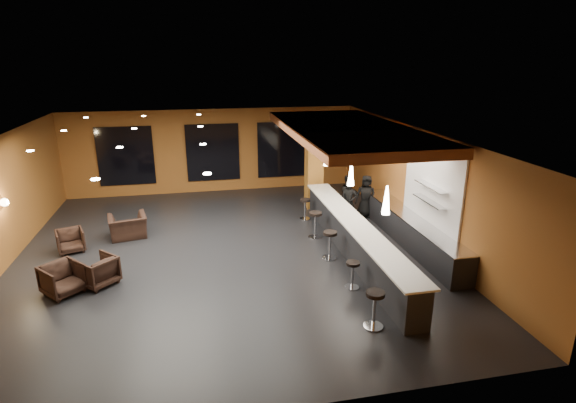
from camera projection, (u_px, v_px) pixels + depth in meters
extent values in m
cube|color=black|center=(226.00, 254.00, 13.43)|extent=(12.00, 13.00, 0.10)
cube|color=black|center=(220.00, 134.00, 12.31)|extent=(12.00, 13.00, 0.10)
cube|color=brown|center=(213.00, 151.00, 18.96)|extent=(12.00, 0.10, 3.50)
cube|color=brown|center=(253.00, 324.00, 6.77)|extent=(12.00, 0.10, 3.50)
cube|color=brown|center=(418.00, 185.00, 14.03)|extent=(0.10, 13.00, 3.50)
cube|color=#99502C|center=(347.00, 130.00, 14.07)|extent=(3.60, 8.00, 0.28)
cube|color=black|center=(126.00, 156.00, 18.20)|extent=(2.20, 0.06, 2.40)
cube|color=black|center=(213.00, 152.00, 18.88)|extent=(2.20, 0.06, 2.40)
cube|color=black|center=(283.00, 150.00, 19.45)|extent=(2.20, 0.06, 2.40)
cube|color=white|center=(432.00, 186.00, 13.01)|extent=(0.06, 3.20, 2.40)
cube|color=black|center=(354.00, 240.00, 13.03)|extent=(0.60, 8.00, 1.00)
cube|color=white|center=(355.00, 223.00, 12.87)|extent=(0.78, 8.10, 0.05)
cube|color=black|center=(410.00, 231.00, 13.90)|extent=(0.70, 6.00, 0.86)
cube|color=silver|center=(411.00, 217.00, 13.76)|extent=(0.72, 6.00, 0.03)
cube|color=silver|center=(430.00, 201.00, 12.92)|extent=(0.30, 1.50, 0.03)
cube|color=silver|center=(431.00, 186.00, 12.78)|extent=(0.30, 1.50, 0.03)
cube|color=#A76A25|center=(314.00, 162.00, 16.92)|extent=(0.60, 0.60, 3.50)
sphere|color=#FFE5B2|center=(4.00, 202.00, 12.18)|extent=(0.22, 0.22, 0.22)
cone|color=white|center=(386.00, 200.00, 10.59)|extent=(0.20, 0.20, 0.70)
cone|color=white|center=(351.00, 174.00, 12.92)|extent=(0.20, 0.20, 0.70)
cone|color=white|center=(327.00, 156.00, 15.25)|extent=(0.20, 0.20, 0.70)
imported|color=black|center=(349.00, 202.00, 15.52)|extent=(0.65, 0.55, 1.52)
imported|color=black|center=(349.00, 196.00, 16.18)|extent=(0.89, 0.78, 1.54)
imported|color=black|center=(366.00, 196.00, 16.15)|extent=(0.87, 0.70, 1.54)
imported|color=black|center=(63.00, 279.00, 10.98)|extent=(1.19, 1.19, 0.78)
imported|color=black|center=(98.00, 271.00, 11.42)|extent=(1.17, 1.17, 0.77)
imported|color=black|center=(71.00, 241.00, 13.36)|extent=(0.94, 0.95, 0.68)
imported|color=black|center=(128.00, 226.00, 14.40)|extent=(1.32, 1.21, 0.74)
cylinder|color=silver|center=(373.00, 326.00, 9.72)|extent=(0.43, 0.43, 0.03)
cylinder|color=silver|center=(374.00, 311.00, 9.60)|extent=(0.08, 0.08, 0.76)
cylinder|color=black|center=(375.00, 294.00, 9.48)|extent=(0.41, 0.41, 0.09)
cylinder|color=silver|center=(352.00, 287.00, 11.36)|extent=(0.36, 0.36, 0.03)
cylinder|color=silver|center=(352.00, 276.00, 11.26)|extent=(0.06, 0.06, 0.63)
cylinder|color=black|center=(353.00, 263.00, 11.16)|extent=(0.34, 0.34, 0.07)
cylinder|color=silver|center=(329.00, 258.00, 13.00)|extent=(0.42, 0.42, 0.03)
cylinder|color=silver|center=(330.00, 246.00, 12.89)|extent=(0.07, 0.07, 0.73)
cylinder|color=black|center=(330.00, 233.00, 12.76)|extent=(0.40, 0.40, 0.08)
cylinder|color=silver|center=(315.00, 237.00, 14.49)|extent=(0.43, 0.43, 0.03)
cylinder|color=silver|center=(315.00, 226.00, 14.37)|extent=(0.08, 0.08, 0.76)
cylinder|color=black|center=(315.00, 214.00, 14.24)|extent=(0.41, 0.41, 0.09)
cylinder|color=silver|center=(305.00, 219.00, 16.10)|extent=(0.38, 0.38, 0.03)
cylinder|color=silver|center=(305.00, 210.00, 16.00)|extent=(0.07, 0.07, 0.67)
cylinder|color=black|center=(305.00, 200.00, 15.88)|extent=(0.36, 0.36, 0.08)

